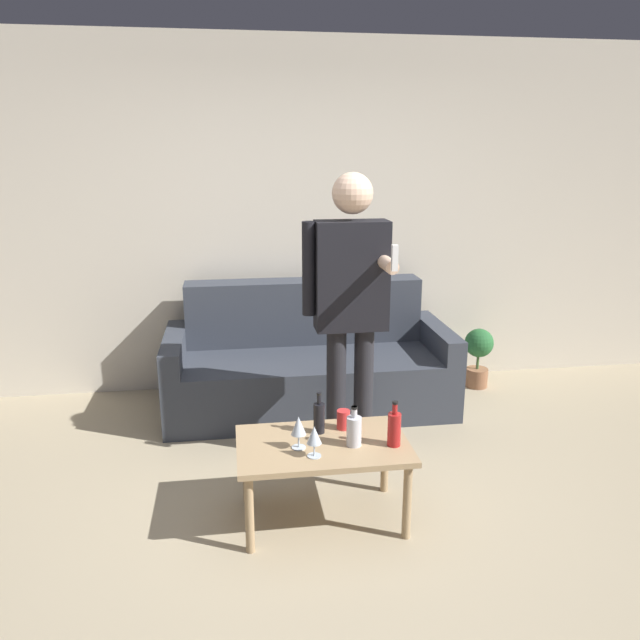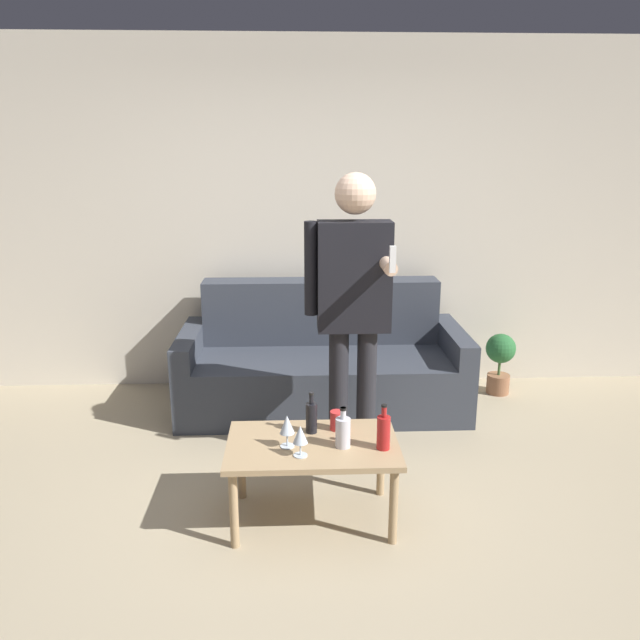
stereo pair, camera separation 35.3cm
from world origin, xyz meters
The scene contains 12 objects.
ground_plane centered at (0.00, 0.00, 0.00)m, with size 16.00×16.00×0.00m, color tan.
wall_back centered at (0.00, 2.29, 1.35)m, with size 8.00×0.06×2.70m.
couch centered at (0.10, 1.79, 0.32)m, with size 2.08×0.89×0.91m.
coffee_table centered at (-0.02, 0.27, 0.39)m, with size 0.88×0.55×0.44m.
bottle_orange centered at (0.33, 0.19, 0.53)m, with size 0.07×0.07×0.24m.
bottle_green centered at (-0.02, 0.39, 0.53)m, with size 0.06×0.06×0.23m.
bottle_dark centered at (0.13, 0.22, 0.52)m, with size 0.08×0.08×0.21m.
wine_glass_near centered at (-0.09, 0.13, 0.55)m, with size 0.07×0.07×0.16m.
wine_glass_far centered at (-0.15, 0.23, 0.56)m, with size 0.08×0.08×0.17m.
cup_on_table centered at (0.11, 0.42, 0.49)m, with size 0.07×0.07×0.10m.
person_standing_front centered at (0.24, 0.90, 1.05)m, with size 0.50×0.45×1.76m.
potted_plant centered at (1.51, 1.95, 0.29)m, with size 0.23×0.23×0.49m.
Camera 2 is at (-0.10, -2.63, 1.90)m, focal length 35.00 mm.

